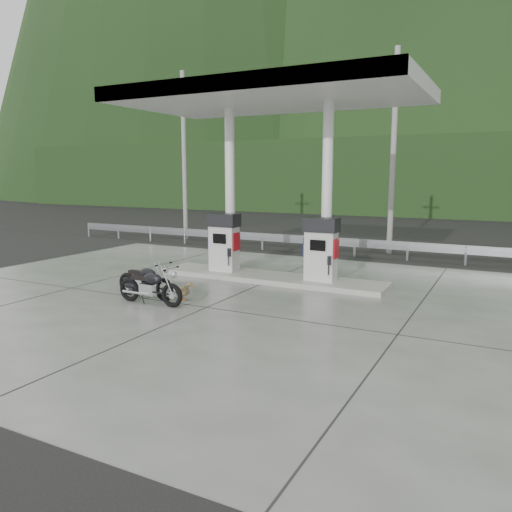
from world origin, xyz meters
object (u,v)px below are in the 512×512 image
at_px(gas_pump_left, 224,242).
at_px(motorcycle_right, 150,287).
at_px(duck, 181,292).
at_px(gas_pump_right, 321,249).
at_px(motorcycle_left, 145,282).

distance_m(gas_pump_left, motorcycle_right, 3.91).
distance_m(motorcycle_right, duck, 0.85).
height_order(gas_pump_right, duck, gas_pump_right).
bearing_deg(motorcycle_left, duck, 21.04).
bearing_deg(duck, gas_pump_left, 98.68).
xyz_separation_m(gas_pump_right, motorcycle_left, (-3.53, -3.40, -0.63)).
bearing_deg(gas_pump_right, motorcycle_right, -127.97).
bearing_deg(gas_pump_left, duck, -78.96).
bearing_deg(gas_pump_left, motorcycle_left, -95.46).
height_order(gas_pump_left, motorcycle_left, gas_pump_left).
xyz_separation_m(motorcycle_left, motorcycle_right, (0.52, -0.45, -0.00)).
bearing_deg(duck, motorcycle_left, -167.07).
distance_m(gas_pump_left, gas_pump_right, 3.20).
bearing_deg(motorcycle_left, gas_pump_right, 49.75).
distance_m(gas_pump_right, duck, 4.16).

